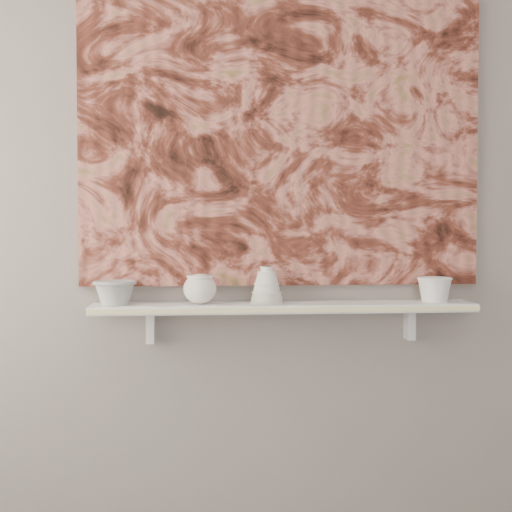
{
  "coord_description": "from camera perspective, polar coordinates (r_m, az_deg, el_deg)",
  "views": [
    {
      "loc": [
        -0.32,
        -1.07,
        1.2
      ],
      "look_at": [
        -0.11,
        1.49,
        1.1
      ],
      "focal_mm": 50.0,
      "sensor_mm": 36.0,
      "label": 1
    }
  ],
  "objects": [
    {
      "name": "cup_cream",
      "position": [
        2.59,
        -4.51,
        -2.64
      ],
      "size": [
        0.16,
        0.16,
        0.11
      ],
      "primitive_type": null,
      "rotation": [
        0.0,
        0.0,
        0.39
      ],
      "color": "beige",
      "rests_on": "shelf"
    },
    {
      "name": "house_motif",
      "position": [
        2.76,
        11.43,
        2.77
      ],
      "size": [
        0.09,
        0.0,
        0.08
      ],
      "primitive_type": "cube",
      "color": "black",
      "rests_on": "painting"
    },
    {
      "name": "shelf",
      "position": [
        2.61,
        2.27,
        -4.12
      ],
      "size": [
        1.4,
        0.18,
        0.03
      ],
      "primitive_type": "cube",
      "color": "silver",
      "rests_on": "wall_back"
    },
    {
      "name": "bowl_white",
      "position": [
        2.73,
        14.1,
        -2.61
      ],
      "size": [
        0.17,
        0.17,
        0.09
      ],
      "primitive_type": null,
      "rotation": [
        0.0,
        0.0,
        0.42
      ],
      "color": "silver",
      "rests_on": "shelf"
    },
    {
      "name": "bracket_left",
      "position": [
        2.67,
        -8.44,
        -5.62
      ],
      "size": [
        0.03,
        0.06,
        0.12
      ],
      "primitive_type": "cube",
      "color": "silver",
      "rests_on": "wall_back"
    },
    {
      "name": "shelf_stripe",
      "position": [
        2.52,
        2.53,
        -4.35
      ],
      "size": [
        1.4,
        0.01,
        0.02
      ],
      "primitive_type": "cube",
      "color": "beige",
      "rests_on": "shelf"
    },
    {
      "name": "bowl_grey",
      "position": [
        2.6,
        -11.22,
        -2.86
      ],
      "size": [
        0.2,
        0.2,
        0.09
      ],
      "primitive_type": null,
      "rotation": [
        0.0,
        0.0,
        -0.35
      ],
      "color": "#9B9A98",
      "rests_on": "shelf"
    },
    {
      "name": "bell_vessel",
      "position": [
        2.6,
        0.87,
        -2.32
      ],
      "size": [
        0.15,
        0.15,
        0.14
      ],
      "primitive_type": null,
      "rotation": [
        0.0,
        0.0,
        0.26
      ],
      "color": "silver",
      "rests_on": "shelf"
    },
    {
      "name": "bracket_right",
      "position": [
        2.79,
        12.19,
        -5.32
      ],
      "size": [
        0.03,
        0.06,
        0.12
      ],
      "primitive_type": "cube",
      "color": "silver",
      "rests_on": "wall_back"
    },
    {
      "name": "painting",
      "position": [
        2.7,
        2.08,
        9.38
      ],
      "size": [
        1.5,
        0.02,
        1.1
      ],
      "primitive_type": "cube",
      "color": "maroon",
      "rests_on": "wall_back"
    },
    {
      "name": "wall_back",
      "position": [
        2.7,
        2.03,
        5.33
      ],
      "size": [
        3.6,
        0.0,
        3.6
      ],
      "primitive_type": "plane",
      "rotation": [
        1.57,
        0.0,
        0.0
      ],
      "color": "gray",
      "rests_on": "floor"
    }
  ]
}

